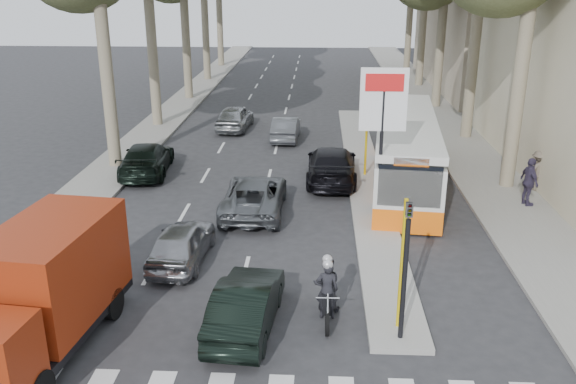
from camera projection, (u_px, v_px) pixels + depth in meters
name	position (u px, v px, depth m)	size (l,w,h in m)	color
ground	(270.00, 307.00, 16.18)	(120.00, 120.00, 0.00)	#28282B
sidewalk_right	(433.00, 110.00, 39.24)	(3.20, 70.00, 0.12)	gray
median_left	(188.00, 98.00, 42.85)	(2.40, 64.00, 0.12)	gray
traffic_island	(365.00, 176.00, 26.33)	(1.50, 26.00, 0.16)	gray
billboard	(382.00, 128.00, 19.47)	(1.50, 12.10, 5.60)	yellow
traffic_light_island	(406.00, 249.00, 13.77)	(0.16, 0.41, 3.60)	black
silver_hatchback	(182.00, 243.00, 18.52)	(1.48, 3.69, 1.26)	gray
dark_hatchback	(246.00, 304.00, 15.04)	(1.37, 3.93, 1.30)	black
queue_car_a	(254.00, 195.00, 22.38)	(2.17, 4.71, 1.31)	#55595E
queue_car_b	(332.00, 164.00, 25.73)	(2.06, 5.06, 1.47)	black
queue_car_c	(235.00, 117.00, 34.30)	(1.64, 4.08, 1.39)	gray
queue_car_d	(286.00, 128.00, 32.20)	(1.30, 3.74, 1.23)	#53565B
queue_car_e	(147.00, 159.00, 26.71)	(1.93, 4.74, 1.38)	black
red_truck	(43.00, 289.00, 13.94)	(2.65, 5.66, 2.92)	black
city_bus	(405.00, 151.00, 24.98)	(3.47, 10.96, 2.84)	orange
motorcycle	(327.00, 289.00, 15.54)	(0.72, 1.99, 1.69)	black
pedestrian_near	(529.00, 182.00, 22.66)	(1.08, 0.53, 1.84)	#362E46
pedestrian_far	(538.00, 170.00, 24.28)	(1.06, 0.47, 1.64)	brown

